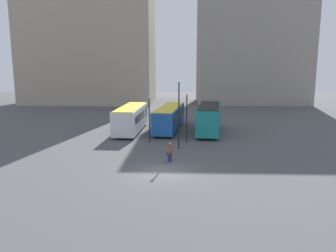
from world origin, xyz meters
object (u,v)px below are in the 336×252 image
object	(u,v)px
bus_2	(209,118)
lamp_post_0	(187,114)
traveler	(170,150)
bus_1	(170,117)
lamp_post_2	(149,115)
bus_0	(131,118)
suitcase	(167,159)
lamp_post_1	(179,110)

from	to	relation	value
bus_2	lamp_post_0	distance (m)	6.09
traveler	lamp_post_0	distance (m)	7.82
bus_1	lamp_post_2	xyz separation A→B (m)	(-1.85, -7.24, 1.33)
bus_0	traveler	world-z (taller)	bus_0
suitcase	lamp_post_1	world-z (taller)	lamp_post_1
bus_0	traveler	distance (m)	14.01
bus_0	lamp_post_1	xyz separation A→B (m)	(5.90, -8.71, 2.13)
bus_0	lamp_post_2	world-z (taller)	lamp_post_2
bus_2	lamp_post_2	world-z (taller)	lamp_post_2
bus_2	suitcase	bearing A→B (deg)	167.87
bus_2	traveler	xyz separation A→B (m)	(-4.27, -12.68, -0.80)
suitcase	traveler	bearing A→B (deg)	-28.94
lamp_post_1	lamp_post_2	world-z (taller)	lamp_post_1
traveler	lamp_post_1	world-z (taller)	lamp_post_1
lamp_post_1	bus_2	bearing A→B (deg)	66.89
bus_0	lamp_post_0	distance (m)	8.83
traveler	suitcase	distance (m)	0.85
bus_1	suitcase	xyz separation A→B (m)	(0.32, -14.78, -1.26)
suitcase	lamp_post_1	bearing A→B (deg)	-13.30
suitcase	lamp_post_2	bearing A→B (deg)	13.72
traveler	lamp_post_0	xyz separation A→B (m)	(1.49, 7.40, 2.03)
suitcase	lamp_post_1	size ratio (longest dim) A/B	0.14
lamp_post_0	bus_0	bearing A→B (deg)	140.20
lamp_post_2	bus_2	bearing A→B (deg)	39.97
lamp_post_1	lamp_post_2	bearing A→B (deg)	137.73
bus_0	lamp_post_1	world-z (taller)	lamp_post_1
bus_1	lamp_post_2	world-z (taller)	lamp_post_2
traveler	lamp_post_0	bearing A→B (deg)	-13.74
traveler	lamp_post_2	distance (m)	7.72
traveler	bus_1	bearing A→B (deg)	-0.16
lamp_post_1	bus_1	bearing A→B (deg)	97.01
bus_2	lamp_post_0	world-z (taller)	lamp_post_0
bus_2	traveler	size ratio (longest dim) A/B	5.98
bus_0	suitcase	xyz separation A→B (m)	(4.98, -13.45, -1.35)
bus_0	traveler	xyz separation A→B (m)	(5.21, -12.98, -0.68)
lamp_post_1	lamp_post_2	xyz separation A→B (m)	(-3.09, 2.81, -0.89)
bus_1	suitcase	size ratio (longest dim) A/B	12.72
traveler	bus_2	bearing A→B (deg)	-20.98
lamp_post_2	lamp_post_0	bearing A→B (deg)	4.67
bus_0	lamp_post_0	bearing A→B (deg)	-127.59
bus_2	lamp_post_2	xyz separation A→B (m)	(-6.68, -5.60, 1.12)
traveler	suitcase	bearing A→B (deg)	151.06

